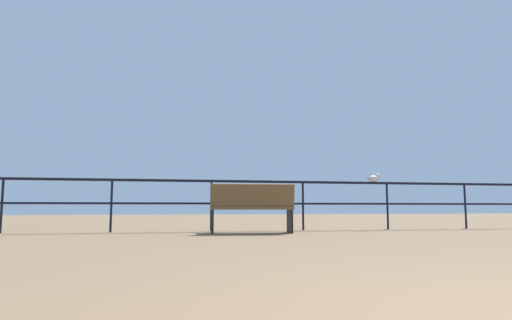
% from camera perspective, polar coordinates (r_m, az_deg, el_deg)
% --- Properties ---
extents(pier_railing, '(24.61, 0.05, 1.01)m').
position_cam_1_polar(pier_railing, '(8.79, 0.28, -4.42)').
color(pier_railing, black).
rests_on(pier_railing, ground_plane).
extents(bench_near_left, '(1.54, 0.77, 0.88)m').
position_cam_1_polar(bench_near_left, '(7.90, -0.53, -6.05)').
color(bench_near_left, brown).
rests_on(bench_near_left, ground_plane).
extents(seagull_on_rail, '(0.40, 0.21, 0.19)m').
position_cam_1_polar(seagull_on_rail, '(9.66, 15.27, -2.30)').
color(seagull_on_rail, silver).
rests_on(seagull_on_rail, pier_railing).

